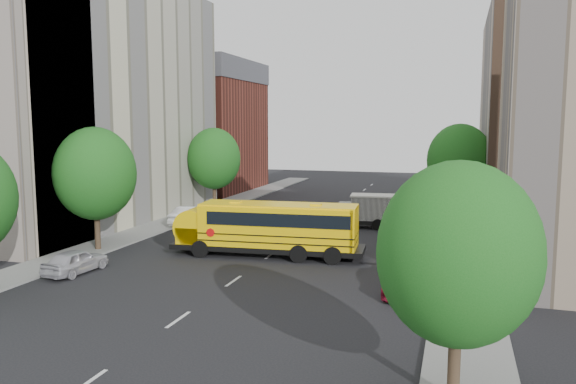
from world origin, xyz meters
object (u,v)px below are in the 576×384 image
at_px(safari_truck, 377,210).
at_px(parked_car_0, 76,261).
at_px(street_tree_3, 458,254).
at_px(parked_car_3, 409,277).
at_px(street_tree_2, 214,159).
at_px(street_tree_1, 95,174).
at_px(street_tree_5, 459,157).
at_px(parked_car_1, 192,215).
at_px(parked_car_5, 443,199).
at_px(street_tree_4, 459,160).
at_px(school_bus, 266,226).
at_px(parked_car_4, 441,207).

relative_size(safari_truck, parked_car_0, 1.58).
bearing_deg(street_tree_3, parked_car_3, 101.47).
height_order(street_tree_2, street_tree_3, street_tree_2).
distance_m(street_tree_3, parked_car_3, 11.67).
xyz_separation_m(street_tree_1, street_tree_3, (22.00, -14.00, -0.50)).
xyz_separation_m(street_tree_5, parked_car_1, (-20.39, -19.96, -3.92)).
bearing_deg(safari_truck, street_tree_5, 64.62).
height_order(street_tree_2, safari_truck, street_tree_2).
xyz_separation_m(street_tree_5, parked_car_3, (-2.20, -33.16, -3.97)).
relative_size(parked_car_3, parked_car_5, 1.25).
bearing_deg(street_tree_4, school_bus, -124.68).
relative_size(street_tree_4, parked_car_1, 1.71).
bearing_deg(street_tree_4, parked_car_5, 98.70).
xyz_separation_m(street_tree_5, school_bus, (-11.23, -28.23, -2.84)).
bearing_deg(school_bus, street_tree_3, -59.05).
distance_m(street_tree_1, school_bus, 11.34).
bearing_deg(street_tree_1, parked_car_0, -66.46).
height_order(school_bus, safari_truck, school_bus).
height_order(school_bus, parked_car_1, school_bus).
relative_size(street_tree_2, safari_truck, 1.23).
relative_size(street_tree_2, street_tree_5, 1.03).
relative_size(street_tree_1, parked_car_0, 1.99).
relative_size(street_tree_3, street_tree_5, 0.95).
distance_m(street_tree_2, parked_car_4, 21.12).
height_order(street_tree_4, school_bus, street_tree_4).
bearing_deg(school_bus, street_tree_5, 63.81).
bearing_deg(safari_truck, parked_car_3, -82.35).
bearing_deg(parked_car_0, safari_truck, -122.74).
xyz_separation_m(street_tree_4, school_bus, (-11.23, -16.23, -3.21)).
bearing_deg(street_tree_4, parked_car_0, -130.66).
bearing_deg(school_bus, street_tree_1, -175.18).
relative_size(street_tree_3, parked_car_3, 1.40).
height_order(street_tree_3, parked_car_0, street_tree_3).
xyz_separation_m(street_tree_4, parked_car_5, (-1.40, 9.14, -4.41)).
height_order(street_tree_5, parked_car_4, street_tree_5).
relative_size(street_tree_1, parked_car_3, 1.56).
relative_size(parked_car_0, parked_car_1, 0.84).
height_order(street_tree_1, street_tree_5, street_tree_1).
bearing_deg(parked_car_5, school_bus, -108.01).
distance_m(street_tree_4, school_bus, 20.00).
xyz_separation_m(safari_truck, parked_car_5, (4.65, 13.99, -0.71)).
height_order(street_tree_3, street_tree_5, street_tree_5).
xyz_separation_m(street_tree_1, safari_truck, (15.95, 13.15, -3.58)).
height_order(street_tree_2, parked_car_5, street_tree_2).
relative_size(street_tree_1, parked_car_5, 1.95).
distance_m(parked_car_0, parked_car_1, 15.11).
bearing_deg(parked_car_0, street_tree_4, -126.33).
bearing_deg(school_bus, parked_car_5, 64.32).
bearing_deg(parked_car_0, street_tree_1, -62.13).
distance_m(parked_car_0, parked_car_5, 37.08).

